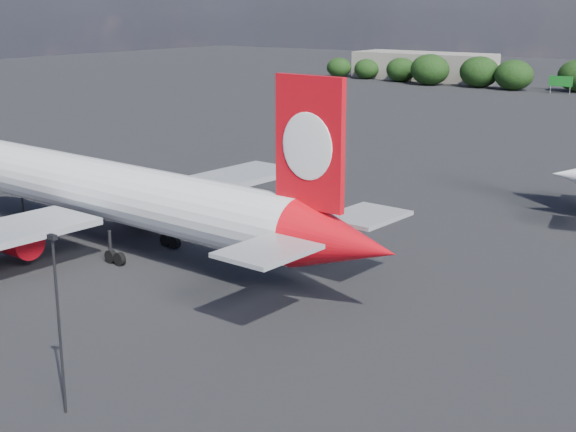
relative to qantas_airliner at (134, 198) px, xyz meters
The scene contains 5 objects.
ground 43.67m from the qantas_airliner, 83.30° to the left, with size 500.00×500.00×0.00m, color black.
qantas_airliner is the anchor object (origin of this frame).
apron_lamp_post 29.95m from the qantas_airliner, 50.99° to the right, with size 0.55×0.30×10.55m.
terminal_building 185.03m from the qantas_airliner, 108.90° to the left, with size 42.00×16.00×8.00m.
highway_sign 159.59m from the qantas_airliner, 94.65° to the left, with size 6.00×0.30×4.50m.
Camera 1 is at (48.35, -31.95, 22.52)m, focal length 50.00 mm.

